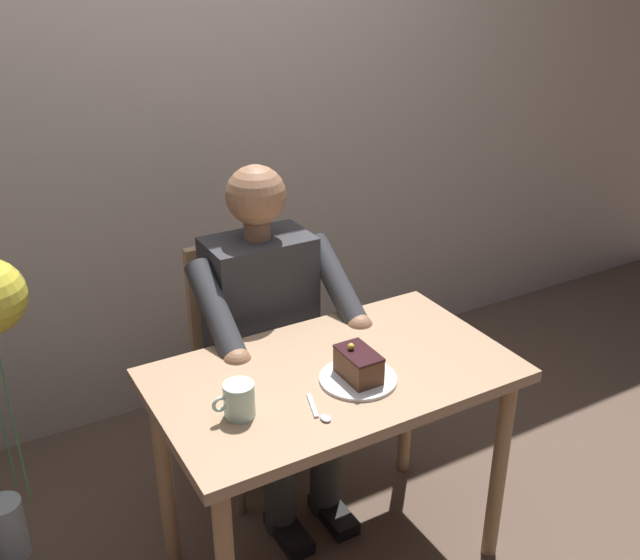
# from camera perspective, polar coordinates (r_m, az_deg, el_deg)

# --- Properties ---
(ground_plane) EXTENTS (14.00, 14.00, 0.00)m
(ground_plane) POSITION_cam_1_polar(r_m,az_deg,el_deg) (2.62, 0.97, -20.82)
(ground_plane) COLOR brown
(cafe_rear_panel) EXTENTS (6.40, 0.12, 3.00)m
(cafe_rear_panel) POSITION_cam_1_polar(r_m,az_deg,el_deg) (2.95, -11.50, 17.26)
(cafe_rear_panel) COLOR beige
(cafe_rear_panel) RESTS_ON ground
(dining_table) EXTENTS (1.06, 0.62, 0.74)m
(dining_table) POSITION_cam_1_polar(r_m,az_deg,el_deg) (2.21, 1.09, -9.33)
(dining_table) COLOR tan
(dining_table) RESTS_ON ground
(chair) EXTENTS (0.42, 0.42, 0.90)m
(chair) POSITION_cam_1_polar(r_m,az_deg,el_deg) (2.73, -5.41, -5.54)
(chair) COLOR tan
(chair) RESTS_ON ground
(seated_person) EXTENTS (0.53, 0.58, 1.23)m
(seated_person) POSITION_cam_1_polar(r_m,az_deg,el_deg) (2.52, -3.89, -4.44)
(seated_person) COLOR #303135
(seated_person) RESTS_ON ground
(dessert_plate) EXTENTS (0.22, 0.22, 0.01)m
(dessert_plate) POSITION_cam_1_polar(r_m,az_deg,el_deg) (2.10, 3.01, -7.75)
(dessert_plate) COLOR white
(dessert_plate) RESTS_ON dining_table
(cake_slice) EXTENTS (0.09, 0.14, 0.10)m
(cake_slice) POSITION_cam_1_polar(r_m,az_deg,el_deg) (2.08, 3.03, -6.64)
(cake_slice) COLOR brown
(cake_slice) RESTS_ON dessert_plate
(coffee_cup) EXTENTS (0.12, 0.08, 0.10)m
(coffee_cup) POSITION_cam_1_polar(r_m,az_deg,el_deg) (1.95, -6.41, -9.30)
(coffee_cup) COLOR silver
(coffee_cup) RESTS_ON dining_table
(dessert_spoon) EXTENTS (0.04, 0.14, 0.01)m
(dessert_spoon) POSITION_cam_1_polar(r_m,az_deg,el_deg) (1.97, -0.04, -10.35)
(dessert_spoon) COLOR silver
(dessert_spoon) RESTS_ON dining_table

